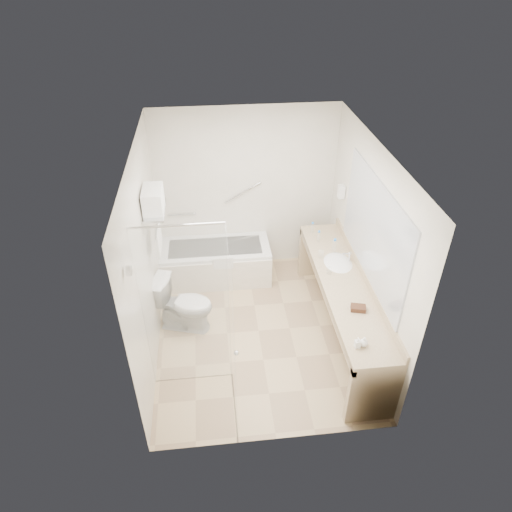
{
  "coord_description": "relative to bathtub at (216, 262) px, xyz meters",
  "views": [
    {
      "loc": [
        -0.52,
        -4.36,
        4.26
      ],
      "look_at": [
        0.0,
        0.3,
        1.0
      ],
      "focal_mm": 32.0,
      "sensor_mm": 36.0,
      "label": 1
    }
  ],
  "objects": [
    {
      "name": "water_bottle_left",
      "position": [
        1.41,
        -0.47,
        0.65
      ],
      "size": [
        0.05,
        0.05,
        0.17
      ],
      "rotation": [
        0.0,
        0.0,
        0.43
      ],
      "color": "silver",
      "rests_on": "vanity_counter"
    },
    {
      "name": "floor",
      "position": [
        0.5,
        -1.24,
        -0.28
      ],
      "size": [
        3.2,
        3.2,
        0.0
      ],
      "primitive_type": "plane",
      "color": "tan",
      "rests_on": "ground"
    },
    {
      "name": "mirror",
      "position": [
        1.79,
        -1.39,
        1.27
      ],
      "size": [
        0.02,
        2.0,
        1.2
      ],
      "primitive_type": "cube",
      "color": "#AEB2BB",
      "rests_on": "wall_right"
    },
    {
      "name": "vanity_counter",
      "position": [
        1.52,
        -1.39,
        0.36
      ],
      "size": [
        0.55,
        2.7,
        0.95
      ],
      "color": "tan",
      "rests_on": "floor"
    },
    {
      "name": "drinking_glass_far",
      "position": [
        1.38,
        -1.2,
        0.62
      ],
      "size": [
        0.08,
        0.08,
        0.09
      ],
      "primitive_type": "cylinder",
      "rotation": [
        0.0,
        0.0,
        -0.26
      ],
      "color": "silver",
      "rests_on": "vanity_counter"
    },
    {
      "name": "bathtub",
      "position": [
        0.0,
        0.0,
        0.0
      ],
      "size": [
        1.6,
        0.73,
        0.59
      ],
      "color": "silver",
      "rests_on": "floor"
    },
    {
      "name": "grab_bar_long",
      "position": [
        0.45,
        0.32,
        0.97
      ],
      "size": [
        0.53,
        0.03,
        0.33
      ],
      "primitive_type": "cylinder",
      "rotation": [
        0.0,
        1.05,
        0.0
      ],
      "color": "silver",
      "rests_on": "wall_back"
    },
    {
      "name": "water_bottle_right",
      "position": [
        1.56,
        -0.76,
        0.67
      ],
      "size": [
        0.07,
        0.07,
        0.21
      ],
      "rotation": [
        0.0,
        0.0,
        -0.05
      ],
      "color": "silver",
      "rests_on": "vanity_counter"
    },
    {
      "name": "soap_bottle_b",
      "position": [
        1.44,
        -2.44,
        0.62
      ],
      "size": [
        0.09,
        0.12,
        0.09
      ],
      "primitive_type": "imported",
      "rotation": [
        0.0,
        0.0,
        0.07
      ],
      "color": "silver",
      "rests_on": "vanity_counter"
    },
    {
      "name": "towel_shelf",
      "position": [
        -0.67,
        -0.89,
        1.48
      ],
      "size": [
        0.24,
        0.55,
        0.81
      ],
      "color": "silver",
      "rests_on": "wall_left"
    },
    {
      "name": "amenity_basket",
      "position": [
        1.54,
        -1.9,
        0.6
      ],
      "size": [
        0.19,
        0.15,
        0.05
      ],
      "primitive_type": "cube",
      "rotation": [
        0.0,
        0.0,
        -0.26
      ],
      "color": "#422317",
      "rests_on": "vanity_counter"
    },
    {
      "name": "shower_enclosure",
      "position": [
        -0.13,
        -2.16,
        0.79
      ],
      "size": [
        0.96,
        0.91,
        2.11
      ],
      "color": "silver",
      "rests_on": "floor"
    },
    {
      "name": "drinking_glass_near",
      "position": [
        1.36,
        -0.85,
        0.62
      ],
      "size": [
        0.09,
        0.09,
        0.1
      ],
      "primitive_type": "cylinder",
      "rotation": [
        0.0,
        0.0,
        0.17
      ],
      "color": "silver",
      "rests_on": "vanity_counter"
    },
    {
      "name": "grab_bar_short",
      "position": [
        -0.45,
        0.32,
        0.67
      ],
      "size": [
        0.4,
        0.03,
        0.03
      ],
      "primitive_type": "cylinder",
      "rotation": [
        0.0,
        1.57,
        0.0
      ],
      "color": "silver",
      "rests_on": "wall_back"
    },
    {
      "name": "water_bottle_mid",
      "position": [
        1.38,
        -0.24,
        0.65
      ],
      "size": [
        0.05,
        0.05,
        0.17
      ],
      "rotation": [
        0.0,
        0.0,
        0.1
      ],
      "color": "silver",
      "rests_on": "vanity_counter"
    },
    {
      "name": "wall_back",
      "position": [
        0.5,
        0.36,
        0.97
      ],
      "size": [
        2.6,
        0.1,
        2.5
      ],
      "primitive_type": "cube",
      "color": "beige",
      "rests_on": "ground"
    },
    {
      "name": "soap_bottle_a",
      "position": [
        1.36,
        -2.45,
        0.6
      ],
      "size": [
        0.06,
        0.13,
        0.06
      ],
      "primitive_type": "imported",
      "rotation": [
        0.0,
        0.0,
        0.04
      ],
      "color": "silver",
      "rests_on": "vanity_counter"
    },
    {
      "name": "toilet",
      "position": [
        -0.45,
        -1.03,
        0.1
      ],
      "size": [
        0.85,
        0.63,
        0.75
      ],
      "primitive_type": "imported",
      "rotation": [
        0.0,
        0.0,
        1.28
      ],
      "color": "silver",
      "rests_on": "floor"
    },
    {
      "name": "sink",
      "position": [
        1.55,
        -0.99,
        0.54
      ],
      "size": [
        0.4,
        0.52,
        0.14
      ],
      "primitive_type": "ellipsoid",
      "color": "silver",
      "rests_on": "vanity_counter"
    },
    {
      "name": "ceiling",
      "position": [
        0.5,
        -1.24,
        2.22
      ],
      "size": [
        2.6,
        3.2,
        0.1
      ],
      "primitive_type": "cube",
      "color": "white",
      "rests_on": "wall_back"
    },
    {
      "name": "faucet",
      "position": [
        1.7,
        -0.99,
        0.65
      ],
      "size": [
        0.03,
        0.03,
        0.14
      ],
      "primitive_type": "cylinder",
      "color": "silver",
      "rests_on": "vanity_counter"
    },
    {
      "name": "wall_right",
      "position": [
        1.8,
        -1.24,
        0.97
      ],
      "size": [
        0.1,
        3.2,
        2.5
      ],
      "primitive_type": "cube",
      "color": "beige",
      "rests_on": "ground"
    },
    {
      "name": "wall_left",
      "position": [
        -0.8,
        -1.24,
        0.97
      ],
      "size": [
        0.1,
        3.2,
        2.5
      ],
      "primitive_type": "cube",
      "color": "beige",
      "rests_on": "ground"
    },
    {
      "name": "wall_front",
      "position": [
        0.5,
        -2.84,
        0.97
      ],
      "size": [
        2.6,
        0.1,
        2.5
      ],
      "primitive_type": "cube",
      "color": "beige",
      "rests_on": "ground"
    },
    {
      "name": "hairdryer_unit",
      "position": [
        1.75,
        -0.19,
        1.17
      ],
      "size": [
        0.08,
        0.1,
        0.18
      ],
      "primitive_type": "cube",
      "color": "silver",
      "rests_on": "wall_right"
    }
  ]
}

